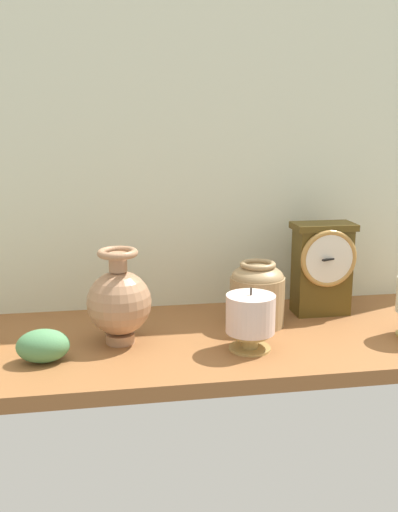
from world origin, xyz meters
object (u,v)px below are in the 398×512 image
object	(u,v)px
brass_vase_jar	(257,293)
mantel_clock	(322,267)
pillar_candle_near_clock	(250,318)
brass_vase_bulbous	(119,301)

from	to	relation	value
brass_vase_jar	mantel_clock	bearing A→B (deg)	16.64
mantel_clock	pillar_candle_near_clock	xyz separation A→B (cm)	(-17.64, -15.08, -3.91)
mantel_clock	pillar_candle_near_clock	world-z (taller)	mantel_clock
mantel_clock	brass_vase_bulbous	distance (cm)	39.01
brass_vase_bulbous	brass_vase_jar	distance (cm)	24.88
brass_vase_bulbous	mantel_clock	bearing A→B (deg)	12.93
mantel_clock	brass_vase_jar	xyz separation A→B (cm)	(-13.57, -4.05, -3.13)
pillar_candle_near_clock	brass_vase_jar	bearing A→B (deg)	69.70
brass_vase_bulbous	brass_vase_jar	world-z (taller)	brass_vase_bulbous
brass_vase_bulbous	pillar_candle_near_clock	world-z (taller)	brass_vase_bulbous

